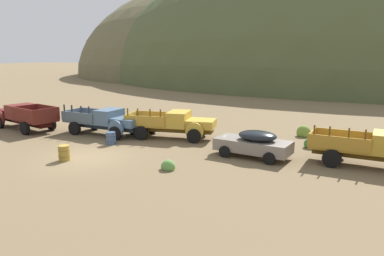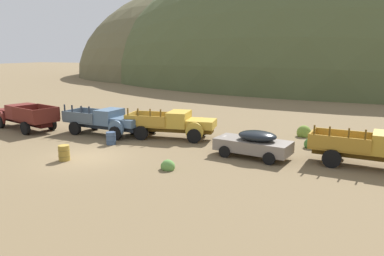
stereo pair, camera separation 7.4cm
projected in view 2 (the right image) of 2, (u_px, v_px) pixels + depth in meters
name	position (u px, v px, depth m)	size (l,w,h in m)	color
ground_plane	(87.00, 158.00, 20.93)	(300.00, 300.00, 0.00)	brown
hill_far_left	(226.00, 74.00, 100.67)	(76.26, 78.61, 47.86)	brown
hill_far_right	(361.00, 81.00, 75.88)	(112.65, 74.21, 55.86)	#4C5633
truck_oxblood	(23.00, 116.00, 28.71)	(6.56, 3.69, 1.91)	black
truck_chalk_blue	(109.00, 121.00, 26.44)	(6.16, 2.72, 2.16)	#262D39
truck_faded_yellow	(177.00, 124.00, 25.44)	(6.36, 3.10, 2.16)	brown
car_primer_gray	(251.00, 143.00, 20.94)	(4.71, 2.51, 1.57)	slate
truck_mustard	(384.00, 150.00, 18.72)	(6.51, 2.76, 2.16)	#593D12
oil_drum_foreground	(64.00, 153.00, 20.30)	(0.65, 0.65, 0.86)	olive
oil_drum_by_truck	(111.00, 138.00, 23.83)	(0.65, 0.65, 0.83)	#384C6B
bush_near_barrel	(304.00, 133.00, 26.07)	(1.00, 0.90, 1.03)	olive
bush_lone_scrub	(313.00, 145.00, 23.01)	(1.08, 0.89, 0.83)	#3D702D
bush_back_edge	(168.00, 166.00, 18.82)	(0.79, 0.76, 0.67)	#5B8E42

